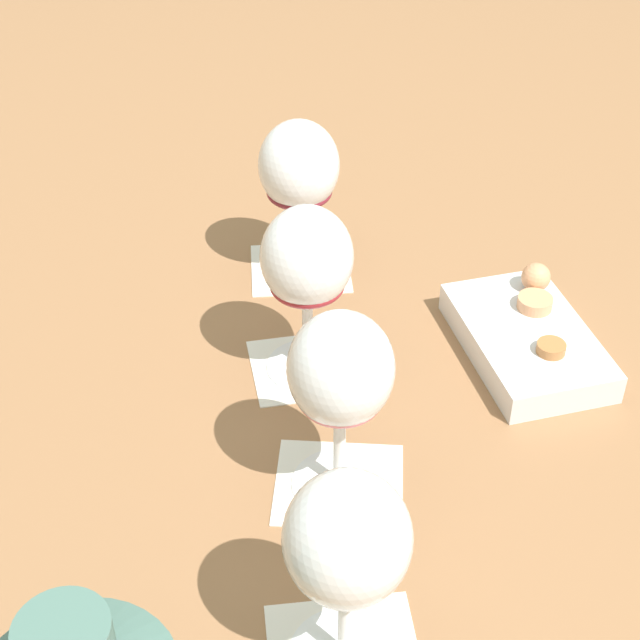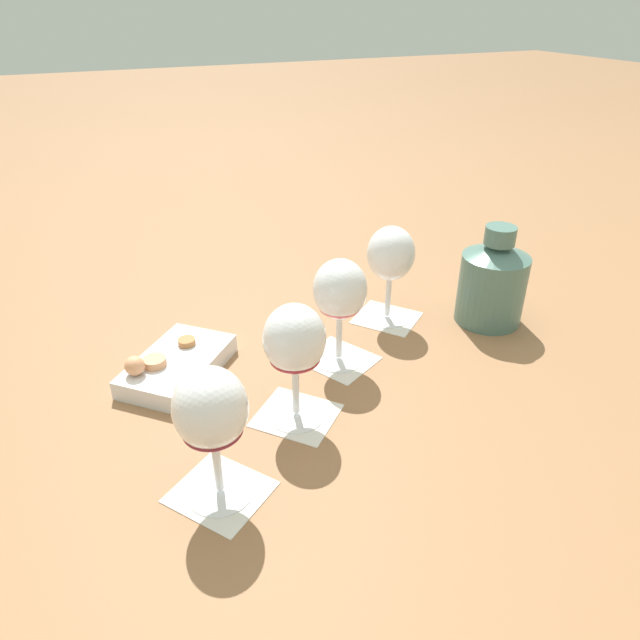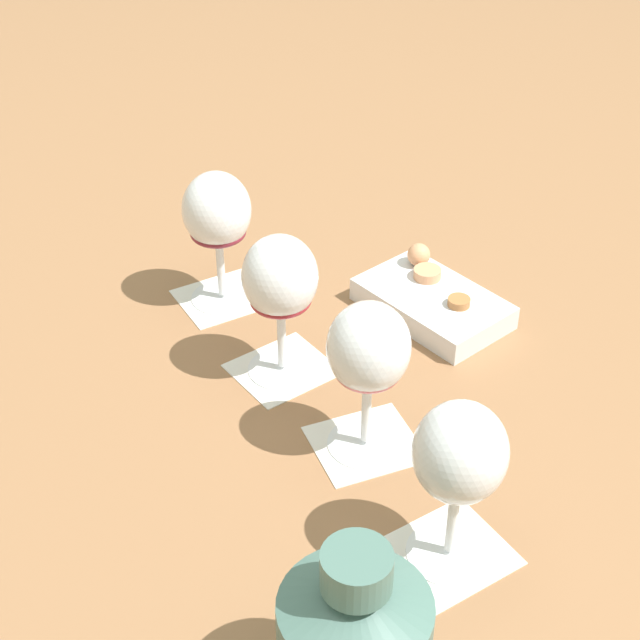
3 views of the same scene
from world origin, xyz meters
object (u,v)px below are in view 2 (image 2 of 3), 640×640
Objects in this scene: wine_glass_0 at (391,259)px; wine_glass_3 at (211,415)px; wine_glass_1 at (340,295)px; snack_dish at (176,365)px; ceramic_vase at (493,281)px; wine_glass_2 at (295,345)px.

wine_glass_0 is 0.46m from wine_glass_3.
wine_glass_1 is 0.26m from snack_dish.
ceramic_vase reaches higher than wine_glass_0.
wine_glass_0 and wine_glass_2 have the same top height.
ceramic_vase is at bearing 174.17° from snack_dish.
wine_glass_2 is 0.23m from snack_dish.
wine_glass_0 is 0.38m from snack_dish.
ceramic_vase reaches higher than wine_glass_3.
wine_glass_0 is 1.00× the size of wine_glass_3.
snack_dish is at bearing 3.10° from wine_glass_0.
wine_glass_1 is at bearing -141.65° from wine_glass_3.
wine_glass_1 is 1.00× the size of wine_glass_2.
snack_dish is (0.23, -0.06, -0.10)m from wine_glass_1.
snack_dish is at bearing -14.91° from wine_glass_1.
wine_glass_0 and wine_glass_1 have the same top height.
snack_dish is (0.37, 0.02, -0.10)m from wine_glass_0.
ceramic_vase reaches higher than wine_glass_1.
wine_glass_1 is at bearing 165.09° from snack_dish.
wine_glass_3 is at bearing 89.46° from snack_dish.
wine_glass_2 is (0.11, 0.10, 0.00)m from wine_glass_1.
wine_glass_2 is at bearing 36.85° from wine_glass_0.
wine_glass_1 is 0.29m from ceramic_vase.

